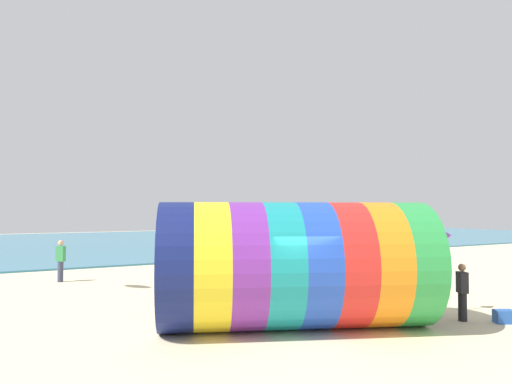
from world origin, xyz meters
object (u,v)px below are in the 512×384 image
Objects in this scene: bystander_near_water at (200,273)px; cooler_box at (504,317)px; kite_handler at (462,292)px; beach_flag at (446,239)px; bystander_mid_beach at (61,260)px; giant_inflatable_tube at (295,265)px.

bystander_near_water is 3.13× the size of cooler_box.
kite_handler is 1.25m from cooler_box.
cooler_box is at bearing -56.05° from bystander_near_water.
kite_handler is at bearing -122.61° from beach_flag.
beach_flag reaches higher than bystander_near_water.
beach_flag is at bearing 93.09° from cooler_box.
bystander_near_water is 7.38m from bystander_mid_beach.
cooler_box is at bearing -44.53° from kite_handler.
giant_inflatable_tube is at bearing 172.72° from beach_flag.
bystander_near_water is at bearing 130.32° from beach_flag.
cooler_box is at bearing -24.92° from giant_inflatable_tube.
giant_inflatable_tube is 4.93m from kite_handler.
beach_flag is (0.67, 1.05, 1.42)m from kite_handler.
beach_flag is 2.73m from cooler_box.
beach_flag is at bearing -54.30° from bystander_mid_beach.
giant_inflatable_tube is at bearing 159.34° from kite_handler.
bystander_near_water is 0.65× the size of beach_flag.
beach_flag is at bearing 57.39° from kite_handler.
giant_inflatable_tube is 3.10× the size of beach_flag.
bystander_mid_beach is 0.72× the size of beach_flag.
bystander_mid_beach is 17.21m from cooler_box.
beach_flag is (9.13, -12.71, 1.30)m from bystander_mid_beach.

